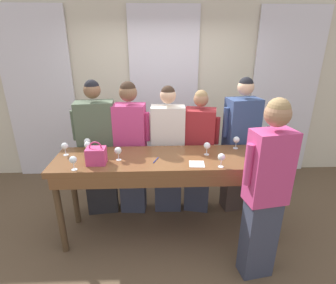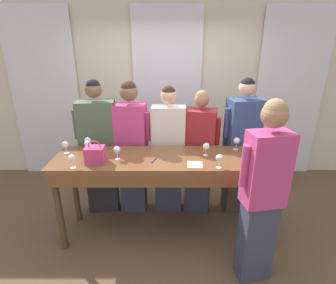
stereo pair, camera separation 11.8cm
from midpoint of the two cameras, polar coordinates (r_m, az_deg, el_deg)
ground_plane at (r=3.39m, az=-1.00°, el=-19.02°), size 18.00×18.00×0.00m
wall_back at (r=4.34m, az=-1.66°, el=10.72°), size 12.00×0.06×2.80m
curtain_panel_left at (r=4.70m, az=-26.66°, el=8.62°), size 1.07×0.03×2.69m
curtain_panel_center at (r=4.29m, az=-1.64°, el=9.83°), size 1.07×0.03×2.69m
curtain_panel_right at (r=4.74m, az=23.20°, el=9.24°), size 1.07×0.03×2.69m
tasting_bar at (r=2.87m, az=-1.11°, el=-5.45°), size 2.46×0.65×1.01m
wine_bottle at (r=3.07m, az=19.50°, el=-0.38°), size 0.07×0.07×0.32m
handbag at (r=2.78m, az=-16.53°, el=-2.85°), size 0.19×0.15×0.24m
wine_glass_front_left at (r=2.63m, az=10.31°, el=-3.35°), size 0.07×0.07×0.14m
wine_glass_front_mid at (r=2.94m, az=18.34°, el=-1.41°), size 0.07×0.07×0.14m
wine_glass_front_right at (r=3.12m, az=13.62°, el=0.42°), size 0.07×0.07×0.14m
wine_glass_center_left at (r=2.89m, az=7.35°, el=-0.86°), size 0.07×0.07×0.14m
wine_glass_center_mid at (r=3.09m, az=-22.59°, el=-0.91°), size 0.07×0.07×0.14m
wine_glass_center_right at (r=3.03m, az=-18.15°, el=-0.69°), size 0.07×0.07×0.14m
wine_glass_back_left at (r=2.79m, az=-12.00°, el=-1.92°), size 0.07×0.07×0.14m
wine_glass_back_mid at (r=3.14m, az=-18.21°, el=0.04°), size 0.07×0.07×0.14m
wine_glass_back_right at (r=2.71m, az=-21.14°, el=-3.72°), size 0.07×0.07×0.14m
napkin at (r=2.69m, az=5.05°, el=-4.81°), size 0.17×0.17×0.00m
pen at (r=2.77m, az=-3.88°, el=-3.97°), size 0.06×0.14×0.01m
guest_olive_jacket at (r=3.46m, az=-15.89°, el=-1.68°), size 0.57×0.31×1.77m
guest_pink_top at (r=3.38m, az=-9.03°, el=-1.40°), size 0.50×0.29×1.75m
guest_cream_sweater at (r=3.37m, az=-1.02°, el=-1.93°), size 0.53×0.25×1.70m
guest_striped_shirt at (r=3.41m, az=5.69°, el=-2.41°), size 0.50×0.35×1.64m
guest_navy_coat at (r=3.49m, az=14.37°, el=-0.94°), size 0.51×0.33×1.79m
host_pouring at (r=2.50m, az=19.23°, el=-10.07°), size 0.47×0.28×1.78m
potted_plant at (r=4.56m, az=19.36°, el=-3.06°), size 0.41×0.41×0.73m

